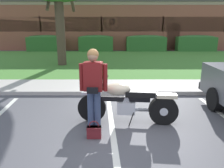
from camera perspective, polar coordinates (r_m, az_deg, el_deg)
ground_plane at (r=4.62m, az=2.87°, el=-13.33°), size 140.00×140.00×0.00m
curb_strip at (r=7.17m, az=1.88°, el=-2.15°), size 60.00×0.20×0.12m
concrete_walk at (r=7.99m, az=1.71°, el=-0.46°), size 60.00×1.50×0.08m
grass_lawn at (r=13.08m, az=1.13°, el=5.72°), size 60.00×8.92×0.06m
stall_stripe_1 at (r=4.79m, az=0.38°, el=-12.15°), size 0.38×4.40×0.01m
motorcycle at (r=5.09m, az=5.04°, el=-4.63°), size 2.24×0.82×1.18m
rider_person at (r=4.63m, az=-4.46°, el=-0.02°), size 0.57×0.32×1.70m
handbag at (r=4.56m, az=-4.32°, el=-11.67°), size 0.28×0.13×0.36m
hedge_left at (r=18.31m, az=-15.96°, el=9.85°), size 2.78×0.90×1.24m
hedge_center_left at (r=17.65m, az=-3.80°, el=10.22°), size 2.59×0.90×1.24m
hedge_center_right at (r=17.80m, az=8.72°, el=10.12°), size 2.98×0.90×1.24m
hedge_right at (r=18.74m, az=20.49°, el=9.60°), size 2.93×0.90×1.24m
brick_building at (r=22.59m, az=-1.88°, el=14.64°), size 28.19×8.94×3.88m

